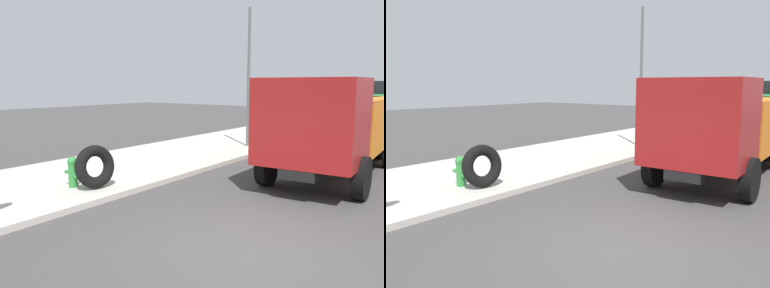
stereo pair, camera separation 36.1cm
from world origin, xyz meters
TOP-DOWN VIEW (x-y plane):
  - ground_plane at (0.00, 0.00)m, footprint 80.00×80.00m
  - sidewalk_curb at (0.00, 6.50)m, footprint 36.00×5.00m
  - fire_hydrant at (0.41, 5.37)m, footprint 0.27×0.60m
  - loose_tire at (0.68, 4.81)m, footprint 1.17×0.58m
  - dump_truck_orange at (6.30, 0.45)m, footprint 7.09×3.02m
  - dump_truck_green at (12.97, 1.08)m, footprint 7.04×2.89m
  - street_light_pole at (9.33, 5.08)m, footprint 0.12×0.12m

SIDE VIEW (x-z plane):
  - ground_plane at x=0.00m, z-range 0.00..0.00m
  - sidewalk_curb at x=0.00m, z-range 0.00..0.15m
  - fire_hydrant at x=0.41m, z-range 0.18..0.99m
  - loose_tire at x=0.68m, z-range 0.15..1.30m
  - dump_truck_orange at x=6.30m, z-range 0.11..3.11m
  - dump_truck_green at x=12.97m, z-range 0.11..3.11m
  - street_light_pole at x=9.33m, z-range 0.15..6.04m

